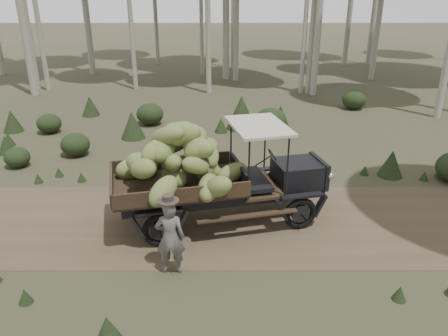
# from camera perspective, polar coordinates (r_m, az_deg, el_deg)

# --- Properties ---
(ground) EXTENTS (120.00, 120.00, 0.00)m
(ground) POSITION_cam_1_polar(r_m,az_deg,el_deg) (10.91, 2.36, -7.07)
(ground) COLOR #473D2B
(ground) RESTS_ON ground
(dirt_track) EXTENTS (70.00, 4.00, 0.01)m
(dirt_track) POSITION_cam_1_polar(r_m,az_deg,el_deg) (10.91, 2.36, -7.05)
(dirt_track) COLOR brown
(dirt_track) RESTS_ON ground
(banana_truck) EXTENTS (5.51, 3.26, 2.68)m
(banana_truck) POSITION_cam_1_polar(r_m,az_deg,el_deg) (10.21, -3.42, 0.66)
(banana_truck) COLOR black
(banana_truck) RESTS_ON ground
(farmer) EXTENTS (0.59, 0.43, 1.74)m
(farmer) POSITION_cam_1_polar(r_m,az_deg,el_deg) (8.82, -7.05, -8.89)
(farmer) COLOR #575550
(farmer) RESTS_ON ground
(undergrowth) EXTENTS (20.10, 22.58, 1.36)m
(undergrowth) POSITION_cam_1_polar(r_m,az_deg,el_deg) (12.35, 1.81, -0.73)
(undergrowth) COLOR #233319
(undergrowth) RESTS_ON ground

